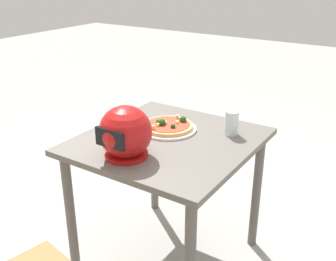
{
  "coord_description": "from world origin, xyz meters",
  "views": [
    {
      "loc": [
        -1.03,
        1.57,
        1.57
      ],
      "look_at": [
        0.03,
        -0.05,
        0.76
      ],
      "focal_mm": 43.3,
      "sensor_mm": 36.0,
      "label": 1
    }
  ],
  "objects_px": {
    "dining_table": "(168,157)",
    "drinking_glass": "(232,123)",
    "motorcycle_helmet": "(125,133)",
    "pizza": "(168,125)"
  },
  "relations": [
    {
      "from": "dining_table",
      "to": "drinking_glass",
      "type": "bearing_deg",
      "value": -137.02
    },
    {
      "from": "dining_table",
      "to": "motorcycle_helmet",
      "type": "relative_size",
      "value": 3.59
    },
    {
      "from": "dining_table",
      "to": "motorcycle_helmet",
      "type": "height_order",
      "value": "motorcycle_helmet"
    },
    {
      "from": "dining_table",
      "to": "pizza",
      "type": "xyz_separation_m",
      "value": [
        0.07,
        -0.1,
        0.13
      ]
    },
    {
      "from": "dining_table",
      "to": "pizza",
      "type": "relative_size",
      "value": 3.24
    },
    {
      "from": "pizza",
      "to": "drinking_glass",
      "type": "xyz_separation_m",
      "value": [
        -0.31,
        -0.13,
        0.04
      ]
    },
    {
      "from": "pizza",
      "to": "motorcycle_helmet",
      "type": "bearing_deg",
      "value": 92.38
    },
    {
      "from": "dining_table",
      "to": "drinking_glass",
      "type": "distance_m",
      "value": 0.37
    },
    {
      "from": "dining_table",
      "to": "motorcycle_helmet",
      "type": "distance_m",
      "value": 0.36
    },
    {
      "from": "dining_table",
      "to": "pizza",
      "type": "bearing_deg",
      "value": -55.93
    }
  ]
}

